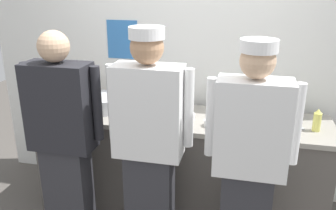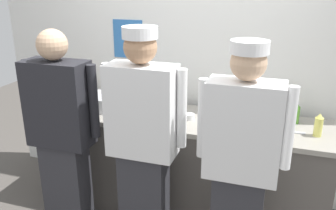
{
  "view_description": "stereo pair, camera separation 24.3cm",
  "coord_description": "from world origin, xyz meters",
  "px_view_note": "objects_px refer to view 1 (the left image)",
  "views": [
    {
      "loc": [
        0.56,
        -2.47,
        2.03
      ],
      "look_at": [
        -0.09,
        0.3,
        1.03
      ],
      "focal_mm": 38.16,
      "sensor_mm": 36.0,
      "label": 1
    },
    {
      "loc": [
        0.79,
        -2.41,
        2.03
      ],
      "look_at": [
        -0.09,
        0.3,
        1.03
      ],
      "focal_mm": 38.16,
      "sensor_mm": 36.0,
      "label": 2
    }
  ],
  "objects_px": {
    "chef_near_left": "(63,138)",
    "chef_center": "(149,141)",
    "squeeze_bottle_primary": "(293,110)",
    "chefs_knife": "(283,127)",
    "plate_stack_front": "(240,118)",
    "sheet_tray": "(156,112)",
    "squeeze_bottle_secondary": "(69,96)",
    "ramekin_red_sauce": "(210,123)",
    "chef_far_right": "(249,159)",
    "mixing_bowl_steel": "(104,103)",
    "ramekin_orange_sauce": "(190,116)",
    "squeeze_bottle_spare": "(317,120)",
    "deli_cup": "(272,113)"
  },
  "relations": [
    {
      "from": "squeeze_bottle_spare",
      "to": "ramekin_orange_sauce",
      "type": "height_order",
      "value": "squeeze_bottle_spare"
    },
    {
      "from": "deli_cup",
      "to": "chef_center",
      "type": "bearing_deg",
      "value": -140.92
    },
    {
      "from": "chef_far_right",
      "to": "ramekin_red_sauce",
      "type": "xyz_separation_m",
      "value": [
        -0.32,
        0.48,
        0.03
      ]
    },
    {
      "from": "plate_stack_front",
      "to": "chef_far_right",
      "type": "bearing_deg",
      "value": -81.78
    },
    {
      "from": "squeeze_bottle_secondary",
      "to": "ramekin_red_sauce",
      "type": "xyz_separation_m",
      "value": [
        1.34,
        -0.21,
        -0.07
      ]
    },
    {
      "from": "chef_center",
      "to": "squeeze_bottle_secondary",
      "type": "height_order",
      "value": "chef_center"
    },
    {
      "from": "sheet_tray",
      "to": "squeeze_bottle_secondary",
      "type": "relative_size",
      "value": 2.27
    },
    {
      "from": "chef_near_left",
      "to": "chef_center",
      "type": "relative_size",
      "value": 0.98
    },
    {
      "from": "chef_near_left",
      "to": "chefs_knife",
      "type": "height_order",
      "value": "chef_near_left"
    },
    {
      "from": "squeeze_bottle_primary",
      "to": "chefs_knife",
      "type": "xyz_separation_m",
      "value": [
        -0.09,
        -0.21,
        -0.08
      ]
    },
    {
      "from": "sheet_tray",
      "to": "ramekin_red_sauce",
      "type": "distance_m",
      "value": 0.53
    },
    {
      "from": "chefs_knife",
      "to": "mixing_bowl_steel",
      "type": "bearing_deg",
      "value": 177.6
    },
    {
      "from": "plate_stack_front",
      "to": "squeeze_bottle_primary",
      "type": "xyz_separation_m",
      "value": [
        0.43,
        0.17,
        0.05
      ]
    },
    {
      "from": "sheet_tray",
      "to": "chef_center",
      "type": "bearing_deg",
      "value": -79.64
    },
    {
      "from": "chef_far_right",
      "to": "squeeze_bottle_secondary",
      "type": "relative_size",
      "value": 8.62
    },
    {
      "from": "sheet_tray",
      "to": "squeeze_bottle_primary",
      "type": "bearing_deg",
      "value": 6.74
    },
    {
      "from": "plate_stack_front",
      "to": "chefs_knife",
      "type": "bearing_deg",
      "value": -5.22
    },
    {
      "from": "mixing_bowl_steel",
      "to": "squeeze_bottle_spare",
      "type": "bearing_deg",
      "value": -2.5
    },
    {
      "from": "chef_center",
      "to": "mixing_bowl_steel",
      "type": "xyz_separation_m",
      "value": [
        -0.6,
        0.61,
        0.04
      ]
    },
    {
      "from": "squeeze_bottle_spare",
      "to": "ramekin_orange_sauce",
      "type": "xyz_separation_m",
      "value": [
        -1.0,
        0.03,
        -0.06
      ]
    },
    {
      "from": "sheet_tray",
      "to": "chefs_knife",
      "type": "bearing_deg",
      "value": -3.65
    },
    {
      "from": "mixing_bowl_steel",
      "to": "ramekin_orange_sauce",
      "type": "bearing_deg",
      "value": -3.77
    },
    {
      "from": "chef_far_right",
      "to": "deli_cup",
      "type": "height_order",
      "value": "chef_far_right"
    },
    {
      "from": "mixing_bowl_steel",
      "to": "sheet_tray",
      "type": "xyz_separation_m",
      "value": [
        0.49,
        0.0,
        -0.05
      ]
    },
    {
      "from": "chef_center",
      "to": "ramekin_orange_sauce",
      "type": "relative_size",
      "value": 21.53
    },
    {
      "from": "squeeze_bottle_primary",
      "to": "ramekin_red_sauce",
      "type": "distance_m",
      "value": 0.73
    },
    {
      "from": "chef_far_right",
      "to": "plate_stack_front",
      "type": "bearing_deg",
      "value": 98.22
    },
    {
      "from": "chef_far_right",
      "to": "mixing_bowl_steel",
      "type": "xyz_separation_m",
      "value": [
        -1.31,
        0.66,
        0.07
      ]
    },
    {
      "from": "deli_cup",
      "to": "squeeze_bottle_secondary",
      "type": "bearing_deg",
      "value": -177.69
    },
    {
      "from": "chef_center",
      "to": "ramekin_orange_sauce",
      "type": "xyz_separation_m",
      "value": [
        0.2,
        0.56,
        0.0
      ]
    },
    {
      "from": "squeeze_bottle_secondary",
      "to": "squeeze_bottle_spare",
      "type": "xyz_separation_m",
      "value": [
        2.16,
        -0.11,
        -0.01
      ]
    },
    {
      "from": "squeeze_bottle_secondary",
      "to": "ramekin_orange_sauce",
      "type": "xyz_separation_m",
      "value": [
        1.16,
        -0.08,
        -0.07
      ]
    },
    {
      "from": "sheet_tray",
      "to": "chef_near_left",
      "type": "bearing_deg",
      "value": -131.15
    },
    {
      "from": "squeeze_bottle_spare",
      "to": "deli_cup",
      "type": "distance_m",
      "value": 0.38
    },
    {
      "from": "ramekin_red_sauce",
      "to": "chefs_knife",
      "type": "distance_m",
      "value": 0.58
    },
    {
      "from": "deli_cup",
      "to": "chefs_knife",
      "type": "xyz_separation_m",
      "value": [
        0.08,
        -0.17,
        -0.05
      ]
    },
    {
      "from": "mixing_bowl_steel",
      "to": "deli_cup",
      "type": "bearing_deg",
      "value": 4.08
    },
    {
      "from": "ramekin_red_sauce",
      "to": "chef_near_left",
      "type": "bearing_deg",
      "value": -156.64
    },
    {
      "from": "chef_center",
      "to": "ramekin_red_sauce",
      "type": "bearing_deg",
      "value": 48.09
    },
    {
      "from": "chef_far_right",
      "to": "squeeze_bottle_primary",
      "type": "bearing_deg",
      "value": 66.86
    },
    {
      "from": "chef_center",
      "to": "plate_stack_front",
      "type": "distance_m",
      "value": 0.84
    },
    {
      "from": "squeeze_bottle_secondary",
      "to": "chefs_knife",
      "type": "height_order",
      "value": "squeeze_bottle_secondary"
    },
    {
      "from": "chef_near_left",
      "to": "squeeze_bottle_secondary",
      "type": "distance_m",
      "value": 0.73
    },
    {
      "from": "chef_center",
      "to": "squeeze_bottle_primary",
      "type": "distance_m",
      "value": 1.29
    },
    {
      "from": "mixing_bowl_steel",
      "to": "sheet_tray",
      "type": "height_order",
      "value": "mixing_bowl_steel"
    },
    {
      "from": "squeeze_bottle_primary",
      "to": "ramekin_orange_sauce",
      "type": "height_order",
      "value": "squeeze_bottle_primary"
    },
    {
      "from": "chef_center",
      "to": "chef_far_right",
      "type": "relative_size",
      "value": 1.03
    },
    {
      "from": "squeeze_bottle_secondary",
      "to": "squeeze_bottle_spare",
      "type": "height_order",
      "value": "squeeze_bottle_secondary"
    },
    {
      "from": "squeeze_bottle_primary",
      "to": "squeeze_bottle_secondary",
      "type": "relative_size",
      "value": 0.89
    },
    {
      "from": "chef_center",
      "to": "chefs_knife",
      "type": "bearing_deg",
      "value": 29.44
    }
  ]
}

